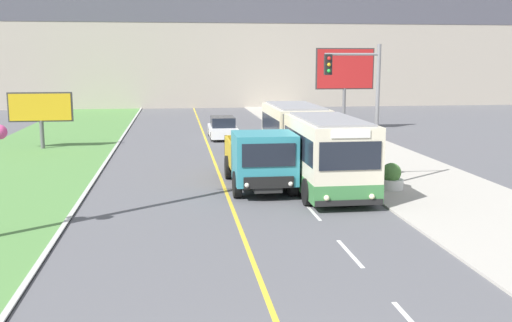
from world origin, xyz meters
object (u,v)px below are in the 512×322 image
planter_round_second (359,161)px  planter_round_far (318,138)px  car_distant (223,128)px  city_bus (310,144)px  billboard_large (345,71)px  traffic_light_mast (362,98)px  planter_round_third (337,149)px  billboard_small (41,109)px  planter_round_near (391,178)px  dump_truck (261,161)px

planter_round_second → planter_round_far: (-0.04, 8.07, 0.02)m
car_distant → planter_round_second: size_ratio=4.04×
city_bus → planter_round_far: (2.58, 9.02, -0.98)m
billboard_large → planter_round_far: bearing=-115.6°
traffic_light_mast → planter_round_third: 8.48m
billboard_small → car_distant: bearing=16.9°
car_distant → traffic_light_mast: traffic_light_mast is taller
planter_round_second → planter_round_far: size_ratio=0.95×
planter_round_near → planter_round_second: 4.04m
billboard_large → planter_round_second: size_ratio=5.69×
traffic_light_mast → dump_truck: bearing=173.6°
car_distant → traffic_light_mast: (4.26, -16.85, 3.06)m
planter_round_third → planter_round_second: bearing=-90.5°
billboard_large → planter_round_far: (-3.89, -8.13, -3.82)m
city_bus → car_distant: (-2.78, 14.07, -0.86)m
car_distant → planter_round_near: (5.48, -17.16, -0.14)m
car_distant → planter_round_second: (5.40, -13.13, -0.14)m
planter_round_near → traffic_light_mast: bearing=165.6°
car_distant → billboard_small: bearing=-163.1°
planter_round_near → planter_round_far: size_ratio=0.96×
car_distant → billboard_small: billboard_small is taller
planter_round_third → planter_round_near: bearing=-89.6°
city_bus → planter_round_second: 2.96m
city_bus → billboard_large: billboard_large is taller
billboard_small → planter_round_far: size_ratio=3.29×
dump_truck → car_distant: size_ratio=1.52×
planter_round_second → planter_round_near: bearing=-88.8°
billboard_large → planter_round_third: bearing=-107.4°
dump_truck → planter_round_second: size_ratio=6.12×
city_bus → car_distant: size_ratio=2.96×
dump_truck → planter_round_near: 5.33m
planter_round_third → billboard_large: bearing=72.6°
planter_round_second → planter_round_third: bearing=89.5°
dump_truck → billboard_large: billboard_large is taller
traffic_light_mast → billboard_large: bearing=75.9°
city_bus → planter_round_second: city_bus is taller
planter_round_second → planter_round_far: bearing=90.3°
dump_truck → planter_round_third: (5.18, 7.31, -0.73)m
planter_round_third → traffic_light_mast: bearing=-98.6°
car_distant → traffic_light_mast: 17.65m
planter_round_far → billboard_large: bearing=64.4°
dump_truck → planter_round_near: (5.23, -0.77, -0.70)m
planter_round_second → billboard_large: bearing=76.6°
planter_round_second → city_bus: bearing=-160.2°
billboard_large → billboard_small: 21.36m
planter_round_near → planter_round_far: (-0.12, 12.11, 0.02)m
dump_truck → car_distant: 16.41m
traffic_light_mast → planter_round_third: (1.18, 7.76, -3.23)m
planter_round_second → planter_round_third: planter_round_second is taller
dump_truck → planter_round_near: dump_truck is taller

